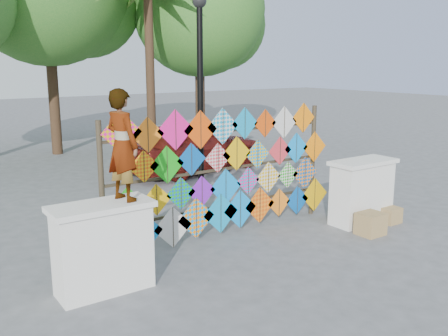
% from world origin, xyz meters
% --- Properties ---
extents(ground, '(80.00, 80.00, 0.00)m').
position_xyz_m(ground, '(0.00, 0.00, 0.00)').
color(ground, gray).
rests_on(ground, ground).
extents(parapet_left, '(1.40, 0.65, 1.28)m').
position_xyz_m(parapet_left, '(-2.70, -0.20, 0.65)').
color(parapet_left, silver).
rests_on(parapet_left, ground).
extents(parapet_right, '(1.40, 0.65, 1.28)m').
position_xyz_m(parapet_right, '(2.70, -0.20, 0.65)').
color(parapet_right, silver).
rests_on(parapet_right, ground).
extents(kite_rack, '(4.91, 0.24, 2.43)m').
position_xyz_m(kite_rack, '(0.07, 0.72, 1.20)').
color(kite_rack, '#332A1C').
rests_on(kite_rack, ground).
extents(tree_east, '(5.40, 4.80, 7.42)m').
position_xyz_m(tree_east, '(5.09, 9.53, 4.99)').
color(tree_east, '#442F1D').
rests_on(tree_east, ground).
extents(palm_tree, '(3.62, 3.62, 5.83)m').
position_xyz_m(palm_tree, '(2.20, 8.00, 4.95)').
color(palm_tree, '#442F1D').
rests_on(palm_tree, ground).
extents(vendor_woman, '(0.50, 0.64, 1.55)m').
position_xyz_m(vendor_woman, '(-2.35, -0.20, 2.05)').
color(vendor_woman, '#99999E').
rests_on(vendor_woman, parapet_left).
extents(sedan, '(4.72, 2.53, 1.53)m').
position_xyz_m(sedan, '(2.46, 5.82, 0.76)').
color(sedan, '#5F1510').
rests_on(sedan, ground).
extents(lamppost, '(0.28, 0.28, 4.46)m').
position_xyz_m(lamppost, '(0.30, 2.00, 2.69)').
color(lamppost, black).
rests_on(lamppost, ground).
extents(cardboard_box_near, '(0.47, 0.42, 0.42)m').
position_xyz_m(cardboard_box_near, '(2.27, -0.80, 0.21)').
color(cardboard_box_near, '#99764A').
rests_on(cardboard_box_near, ground).
extents(cardboard_box_far, '(0.38, 0.35, 0.32)m').
position_xyz_m(cardboard_box_far, '(3.16, -0.56, 0.16)').
color(cardboard_box_far, '#99764A').
rests_on(cardboard_box_far, ground).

